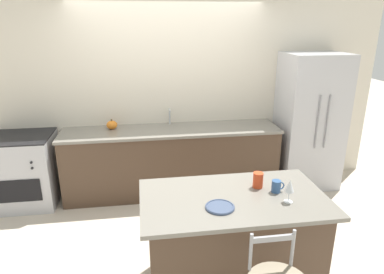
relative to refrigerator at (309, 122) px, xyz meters
The scene contains 12 objects.
ground_plane 2.17m from the refrigerator, 169.93° to the right, with size 18.00×18.00×0.00m, color beige.
wall_back 2.00m from the refrigerator, 169.60° to the left, with size 6.00×0.07×2.70m.
back_counter 1.98m from the refrigerator, behind, with size 2.87×0.68×0.91m.
sink_faucet 1.94m from the refrigerator, behind, with size 0.02×0.13×0.22m.
kitchen_island 2.51m from the refrigerator, 130.20° to the right, with size 1.52×0.87×0.91m.
refrigerator is the anchor object (origin of this frame).
oven_range 3.85m from the refrigerator, behind, with size 0.76×0.71×0.92m.
dinner_plate 2.68m from the refrigerator, 130.58° to the right, with size 0.23×0.23×0.02m.
wine_glass 2.35m from the refrigerator, 120.37° to the right, with size 0.07×0.07×0.19m.
coffee_mug 2.22m from the refrigerator, 123.34° to the right, with size 0.11×0.08×0.10m.
tumbler_cup 2.21m from the refrigerator, 127.56° to the right, with size 0.09×0.09×0.13m.
pumpkin_decoration 2.70m from the refrigerator, behind, with size 0.14×0.14×0.13m.
Camera 1 is at (-0.37, -3.94, 2.28)m, focal length 32.00 mm.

